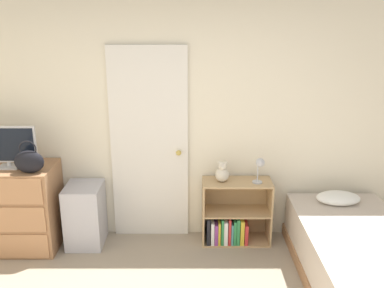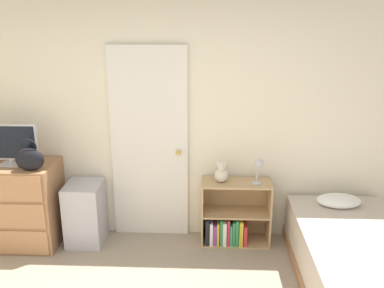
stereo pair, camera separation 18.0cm
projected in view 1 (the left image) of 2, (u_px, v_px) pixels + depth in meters
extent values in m
cube|color=beige|center=(184.00, 120.00, 4.39)|extent=(10.00, 0.06, 2.55)
cube|color=silver|center=(148.00, 145.00, 4.42)|extent=(0.80, 0.04, 2.04)
sphere|color=gold|center=(177.00, 153.00, 4.39)|extent=(0.06, 0.06, 0.06)
cube|color=#996B47|center=(16.00, 207.00, 4.33)|extent=(0.82, 0.53, 0.88)
cube|color=#AB774F|center=(9.00, 247.00, 4.16)|extent=(0.75, 0.01, 0.26)
cube|color=#AB774F|center=(5.00, 220.00, 4.08)|extent=(0.75, 0.01, 0.26)
cube|color=#AB774F|center=(1.00, 192.00, 3.99)|extent=(0.75, 0.01, 0.26)
cube|color=#B7B7BC|center=(8.00, 167.00, 4.18)|extent=(0.20, 0.16, 0.01)
cylinder|color=#B7B7BC|center=(8.00, 164.00, 4.17)|extent=(0.04, 0.04, 0.04)
cube|color=#B7B7BC|center=(5.00, 144.00, 4.11)|extent=(0.57, 0.02, 0.36)
cube|color=black|center=(4.00, 145.00, 4.10)|extent=(0.54, 0.01, 0.33)
ellipsoid|color=black|center=(28.00, 162.00, 4.01)|extent=(0.28, 0.13, 0.22)
torus|color=black|center=(26.00, 149.00, 3.97)|extent=(0.17, 0.01, 0.17)
cube|color=#ADADB7|center=(84.00, 215.00, 4.42)|extent=(0.37, 0.42, 0.65)
cube|color=tan|center=(202.00, 211.00, 4.47)|extent=(0.02, 0.32, 0.68)
cube|color=tan|center=(268.00, 211.00, 4.47)|extent=(0.02, 0.32, 0.68)
cube|color=tan|center=(234.00, 239.00, 4.57)|extent=(0.67, 0.32, 0.02)
cube|color=tan|center=(235.00, 211.00, 4.47)|extent=(0.67, 0.32, 0.02)
cube|color=tan|center=(236.00, 182.00, 4.37)|extent=(0.67, 0.32, 0.02)
cube|color=tan|center=(234.00, 205.00, 4.62)|extent=(0.71, 0.01, 0.68)
cube|color=black|center=(207.00, 229.00, 4.48)|extent=(0.03, 0.20, 0.29)
cube|color=white|center=(211.00, 231.00, 4.48)|extent=(0.03, 0.18, 0.25)
cube|color=#8C3F8C|center=(215.00, 231.00, 4.50)|extent=(0.04, 0.23, 0.22)
cube|color=gold|center=(218.00, 231.00, 4.48)|extent=(0.02, 0.18, 0.25)
cube|color=#338C4C|center=(221.00, 228.00, 4.51)|extent=(0.02, 0.26, 0.28)
cube|color=white|center=(224.00, 230.00, 4.49)|extent=(0.04, 0.21, 0.26)
cube|color=red|center=(228.00, 229.00, 4.48)|extent=(0.03, 0.21, 0.29)
cube|color=teal|center=(230.00, 230.00, 4.51)|extent=(0.02, 0.24, 0.23)
cube|color=#338C4C|center=(233.00, 230.00, 4.48)|extent=(0.03, 0.18, 0.26)
cube|color=#338C4C|center=(236.00, 228.00, 4.50)|extent=(0.03, 0.23, 0.29)
cube|color=gold|center=(240.00, 229.00, 4.49)|extent=(0.04, 0.21, 0.27)
cube|color=red|center=(244.00, 231.00, 4.50)|extent=(0.03, 0.22, 0.22)
sphere|color=beige|center=(221.00, 175.00, 4.35)|extent=(0.14, 0.14, 0.14)
sphere|color=beige|center=(221.00, 166.00, 4.32)|extent=(0.09, 0.09, 0.09)
sphere|color=silver|center=(221.00, 168.00, 4.29)|extent=(0.03, 0.03, 0.03)
sphere|color=beige|center=(218.00, 163.00, 4.31)|extent=(0.04, 0.04, 0.04)
sphere|color=beige|center=(225.00, 163.00, 4.31)|extent=(0.04, 0.04, 0.04)
cylinder|color=#B2B2B7|center=(256.00, 182.00, 4.34)|extent=(0.10, 0.10, 0.01)
cylinder|color=#B2B2B7|center=(256.00, 173.00, 4.31)|extent=(0.01, 0.01, 0.18)
sphere|color=#B2B2B7|center=(259.00, 163.00, 4.26)|extent=(0.09, 0.09, 0.09)
cube|color=#996B47|center=(355.00, 277.00, 3.84)|extent=(0.98, 1.82, 0.12)
cube|color=beige|center=(359.00, 253.00, 3.77)|extent=(0.95, 1.76, 0.37)
ellipsoid|color=white|center=(337.00, 198.00, 4.32)|extent=(0.44, 0.28, 0.12)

